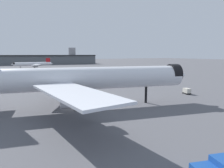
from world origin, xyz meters
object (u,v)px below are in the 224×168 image
at_px(airliner_near_gate, 83,79).
at_px(traffic_cone_near_nose, 94,85).
at_px(airliner_far_taxiway, 33,64).
at_px(baggage_cart_trailing, 187,91).

xyz_separation_m(airliner_near_gate, traffic_cone_near_nose, (14.71, 27.88, -6.41)).
distance_m(airliner_near_gate, airliner_far_taxiway, 142.98).
bearing_deg(traffic_cone_near_nose, airliner_near_gate, -117.82).
bearing_deg(baggage_cart_trailing, airliner_far_taxiway, -157.29).
relative_size(airliner_near_gate, airliner_far_taxiway, 1.63).
bearing_deg(baggage_cart_trailing, traffic_cone_near_nose, -132.88).
bearing_deg(airliner_near_gate, traffic_cone_near_nose, 74.25).
xyz_separation_m(airliner_far_taxiway, traffic_cone_near_nose, (7.65, -114.90, -3.63)).
height_order(airliner_near_gate, airliner_far_taxiway, airliner_near_gate).
relative_size(airliner_near_gate, baggage_cart_trailing, 21.14).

